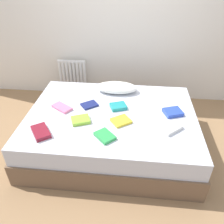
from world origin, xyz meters
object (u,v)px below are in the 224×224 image
Objects in this scene: bed at (112,130)px; textbook_navy at (89,105)px; radiator at (73,75)px; textbook_maroon at (41,132)px; textbook_yellow at (121,121)px; textbook_green at (105,136)px; textbook_white at (171,128)px; textbook_blue at (173,112)px; textbook_teal at (118,106)px; pillow at (117,87)px; textbook_lime at (81,120)px; textbook_pink at (62,107)px.

textbook_navy reaches higher than bed.
radiator is 2.05× the size of textbook_maroon.
textbook_maroon is at bearing -161.35° from textbook_navy.
textbook_yellow is 0.86m from textbook_maroon.
textbook_green is at bearing 55.15° from textbook_maroon.
radiator is at bearing 93.05° from textbook_white.
textbook_yellow is (-0.59, -0.22, -0.01)m from textbook_blue.
textbook_yellow is at bearing 129.79° from textbook_white.
textbook_teal is (-0.59, 0.36, 0.00)m from textbook_white.
textbook_maroon is at bearing -86.88° from radiator.
bed is 0.61m from pillow.
pillow is 0.80m from textbook_lime.
textbook_maroon is (-0.69, -0.45, 0.27)m from bed.
textbook_navy is at bearing 156.66° from textbook_teal.
textbook_yellow is 0.99× the size of textbook_lime.
textbook_green is (-0.14, -0.28, 0.00)m from textbook_yellow.
textbook_blue is at bearing -37.45° from radiator.
textbook_green reaches higher than bed.
textbook_white is 0.69m from textbook_teal.
pillow is at bearing 42.19° from textbook_lime.
radiator is at bearing 123.01° from bed.
textbook_green is 0.56m from textbook_teal.
textbook_yellow is 0.97× the size of textbook_green.
textbook_maroon is (-0.81, -0.28, 0.01)m from textbook_yellow.
pillow reaches higher than textbook_green.
textbook_lime is 1.06× the size of textbook_navy.
textbook_maroon is (0.09, -1.65, 0.13)m from radiator.
textbook_white is at bearing 63.46° from textbook_green.
pillow is (0.02, 0.52, 0.31)m from bed.
textbook_yellow is 1.06× the size of textbook_teal.
textbook_blue reaches higher than textbook_navy.
textbook_lime is (-0.34, -0.72, -0.04)m from pillow.
textbook_navy is (0.49, -1.07, 0.12)m from radiator.
bed is 8.00× the size of textbook_maroon.
bed is 0.34m from textbook_yellow.
textbook_blue is at bearing 4.65° from bed.
textbook_teal reaches higher than textbook_yellow.
textbook_maroon is (-0.70, -0.97, -0.04)m from pillow.
textbook_pink is at bearing 117.85° from textbook_lime.
textbook_white is (0.64, -0.76, -0.04)m from pillow.
textbook_yellow is at bearing -17.90° from textbook_lime.
textbook_yellow is 0.78× the size of textbook_maroon.
pillow is 1.00m from textbook_white.
textbook_green reaches higher than textbook_pink.
radiator is at bearing 139.43° from pillow.
textbook_teal reaches higher than textbook_green.
textbook_teal is 0.99× the size of textbook_navy.
textbook_teal is 0.51m from textbook_lime.
textbook_white is at bearing -52.25° from textbook_teal.
textbook_blue is (0.71, 0.06, 0.28)m from bed.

